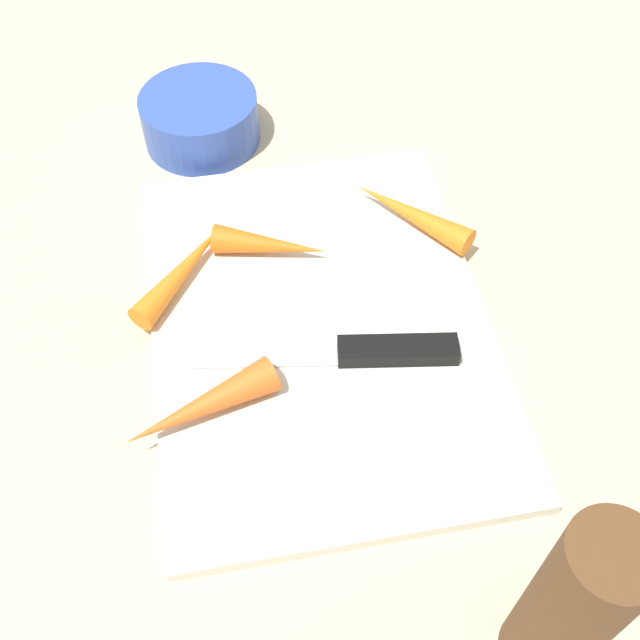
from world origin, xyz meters
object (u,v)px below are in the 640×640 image
object	(u,v)px
cutting_board	(320,325)
carrot_shortest	(270,245)
carrot_longest	(184,269)
carrot_long	(411,214)
pepper_grinder	(571,608)
knife	(380,351)
carrot_short	(201,407)
small_bowl	(200,119)

from	to	relation	value
cutting_board	carrot_shortest	bearing A→B (deg)	-158.98
cutting_board	carrot_longest	distance (m)	0.12
carrot_long	pepper_grinder	world-z (taller)	pepper_grinder
carrot_longest	pepper_grinder	xyz separation A→B (m)	(0.32, 0.19, 0.06)
carrot_long	carrot_longest	distance (m)	0.20
knife	pepper_grinder	distance (m)	0.23
cutting_board	knife	xyz separation A→B (m)	(0.04, 0.04, 0.01)
cutting_board	carrot_short	bearing A→B (deg)	-54.10
cutting_board	small_bowl	size ratio (longest dim) A/B	3.27
carrot_shortest	carrot_short	bearing A→B (deg)	-96.37
carrot_shortest	cutting_board	bearing A→B (deg)	-49.91
knife	carrot_longest	distance (m)	0.17
carrot_shortest	small_bowl	world-z (taller)	small_bowl
small_bowl	carrot_short	bearing A→B (deg)	-4.73
cutting_board	carrot_short	xyz separation A→B (m)	(0.07, -0.10, 0.02)
carrot_long	pepper_grinder	distance (m)	0.35
pepper_grinder	small_bowl	bearing A→B (deg)	-162.69
carrot_long	carrot_longest	xyz separation A→B (m)	(0.03, -0.19, -0.00)
carrot_shortest	carrot_short	size ratio (longest dim) A/B	0.84
cutting_board	small_bowl	bearing A→B (deg)	-163.94
carrot_longest	carrot_shortest	bearing A→B (deg)	-40.71
carrot_short	cutting_board	bearing A→B (deg)	-163.98
knife	carrot_longest	bearing A→B (deg)	-27.94
carrot_long	small_bowl	distance (m)	0.23
carrot_short	small_bowl	world-z (taller)	small_bowl
carrot_shortest	small_bowl	bearing A→B (deg)	122.91
carrot_longest	carrot_shortest	xyz separation A→B (m)	(-0.01, 0.07, 0.00)
knife	carrot_long	xyz separation A→B (m)	(-0.13, 0.06, 0.01)
small_bowl	pepper_grinder	xyz separation A→B (m)	(0.51, 0.16, 0.06)
carrot_short	carrot_longest	bearing A→B (deg)	-108.74
knife	carrot_shortest	bearing A→B (deg)	-51.28
carrot_long	knife	bearing A→B (deg)	113.98
carrot_longest	pepper_grinder	distance (m)	0.37
carrot_shortest	carrot_longest	bearing A→B (deg)	-150.84
pepper_grinder	carrot_short	bearing A→B (deg)	-135.74
carrot_short	pepper_grinder	distance (m)	0.27
carrot_long	pepper_grinder	xyz separation A→B (m)	(0.35, -0.01, 0.06)
carrot_short	small_bowl	distance (m)	0.32
knife	pepper_grinder	size ratio (longest dim) A/B	1.26
cutting_board	carrot_long	world-z (taller)	carrot_long
small_bowl	cutting_board	bearing A→B (deg)	16.06
cutting_board	carrot_long	bearing A→B (deg)	133.14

